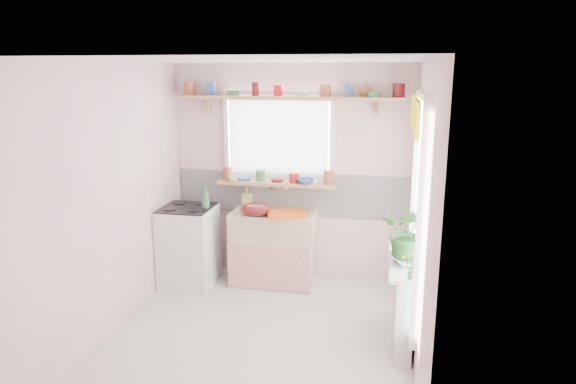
# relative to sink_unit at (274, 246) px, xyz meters

# --- Properties ---
(room) EXTENTS (3.20, 3.20, 3.20)m
(room) POSITION_rel_sink_unit_xyz_m (0.81, -0.43, 0.94)
(room) COLOR silver
(room) RESTS_ON ground
(sink_unit) EXTENTS (0.95, 0.65, 1.11)m
(sink_unit) POSITION_rel_sink_unit_xyz_m (0.00, 0.00, 0.00)
(sink_unit) COLOR white
(sink_unit) RESTS_ON ground
(cooker) EXTENTS (0.58, 0.58, 0.93)m
(cooker) POSITION_rel_sink_unit_xyz_m (-0.95, -0.24, 0.03)
(cooker) COLOR white
(cooker) RESTS_ON ground
(radiator_ledge) EXTENTS (0.22, 0.95, 0.78)m
(radiator_ledge) POSITION_rel_sink_unit_xyz_m (1.45, -1.09, -0.03)
(radiator_ledge) COLOR white
(radiator_ledge) RESTS_ON ground
(windowsill) EXTENTS (1.40, 0.22, 0.04)m
(windowsill) POSITION_rel_sink_unit_xyz_m (-0.00, 0.19, 0.71)
(windowsill) COLOR tan
(windowsill) RESTS_ON room
(pine_shelf) EXTENTS (2.52, 0.24, 0.04)m
(pine_shelf) POSITION_rel_sink_unit_xyz_m (0.15, 0.18, 1.69)
(pine_shelf) COLOR tan
(pine_shelf) RESTS_ON room
(shelf_crockery) EXTENTS (2.47, 0.11, 0.12)m
(shelf_crockery) POSITION_rel_sink_unit_xyz_m (0.13, 0.18, 1.76)
(shelf_crockery) COLOR #A55133
(shelf_crockery) RESTS_ON pine_shelf
(sill_crockery) EXTENTS (1.35, 0.11, 0.12)m
(sill_crockery) POSITION_rel_sink_unit_xyz_m (-0.02, 0.19, 0.78)
(sill_crockery) COLOR #A55133
(sill_crockery) RESTS_ON windowsill
(dish_tray) EXTENTS (0.50, 0.44, 0.04)m
(dish_tray) POSITION_rel_sink_unit_xyz_m (0.17, -0.14, 0.44)
(dish_tray) COLOR #EA5514
(dish_tray) RESTS_ON sink_unit
(colander) EXTENTS (0.37, 0.37, 0.14)m
(colander) POSITION_rel_sink_unit_xyz_m (-0.17, -0.19, 0.49)
(colander) COLOR #4F0E0D
(colander) RESTS_ON sink_unit
(jade_plant) EXTENTS (0.57, 0.52, 0.53)m
(jade_plant) POSITION_rel_sink_unit_xyz_m (1.48, -1.10, 0.61)
(jade_plant) COLOR #285B24
(jade_plant) RESTS_ON radiator_ledge
(fruit_bowl) EXTENTS (0.41, 0.41, 0.08)m
(fruit_bowl) POSITION_rel_sink_unit_xyz_m (1.48, -1.16, 0.38)
(fruit_bowl) COLOR silver
(fruit_bowl) RESTS_ON radiator_ledge
(herb_pot) EXTENTS (0.12, 0.10, 0.21)m
(herb_pot) POSITION_rel_sink_unit_xyz_m (1.48, -1.49, 0.45)
(herb_pot) COLOR #36692A
(herb_pot) RESTS_ON radiator_ledge
(soap_bottle_sink) EXTENTS (0.12, 0.12, 0.21)m
(soap_bottle_sink) POSITION_rel_sink_unit_xyz_m (-0.38, 0.21, 0.53)
(soap_bottle_sink) COLOR #D7D35F
(soap_bottle_sink) RESTS_ON sink_unit
(sill_cup) EXTENTS (0.14, 0.14, 0.09)m
(sill_cup) POSITION_rel_sink_unit_xyz_m (-0.52, 0.13, 0.77)
(sill_cup) COLOR beige
(sill_cup) RESTS_ON windowsill
(sill_bowl) EXTENTS (0.23, 0.23, 0.06)m
(sill_bowl) POSITION_rel_sink_unit_xyz_m (0.34, 0.13, 0.76)
(sill_bowl) COLOR #2F569B
(sill_bowl) RESTS_ON windowsill
(shelf_vase) EXTENTS (0.17, 0.17, 0.15)m
(shelf_vase) POSITION_rel_sink_unit_xyz_m (0.98, 0.24, 1.78)
(shelf_vase) COLOR #9B5F2F
(shelf_vase) RESTS_ON pine_shelf
(cooker_bottle) EXTENTS (0.10, 0.10, 0.23)m
(cooker_bottle) POSITION_rel_sink_unit_xyz_m (-0.73, -0.23, 0.60)
(cooker_bottle) COLOR #3C7842
(cooker_bottle) RESTS_ON cooker
(fruit) EXTENTS (0.20, 0.14, 0.10)m
(fruit) POSITION_rel_sink_unit_xyz_m (1.49, -1.15, 0.45)
(fruit) COLOR orange
(fruit) RESTS_ON fruit_bowl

